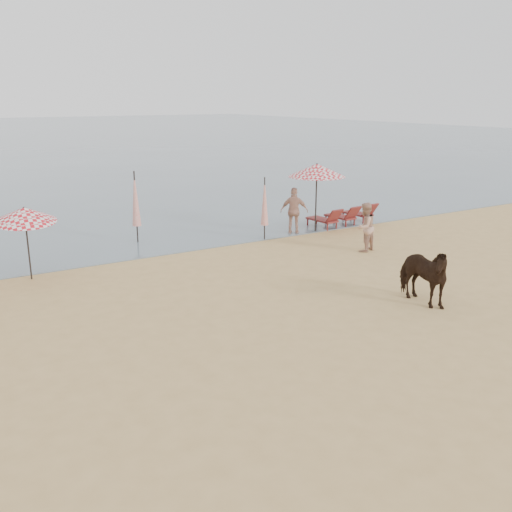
{
  "coord_description": "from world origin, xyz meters",
  "views": [
    {
      "loc": [
        -7.4,
        -7.12,
        5.07
      ],
      "look_at": [
        0.0,
        5.0,
        1.1
      ],
      "focal_mm": 40.0,
      "sensor_mm": 36.0,
      "label": 1
    }
  ],
  "objects_px": {
    "umbrella_open_right": "(317,170)",
    "beachgoer_right_b": "(294,211)",
    "umbrella_open_left_b": "(25,215)",
    "umbrella_closed_left": "(135,199)",
    "lounger_cluster_right": "(344,215)",
    "cow": "(421,274)",
    "beachgoer_right_a": "(365,227)",
    "umbrella_closed_right": "(265,202)"
  },
  "relations": [
    {
      "from": "umbrella_closed_left",
      "to": "beachgoer_right_b",
      "type": "height_order",
      "value": "umbrella_closed_left"
    },
    {
      "from": "cow",
      "to": "umbrella_closed_right",
      "type": "bearing_deg",
      "value": 90.73
    },
    {
      "from": "cow",
      "to": "beachgoer_right_a",
      "type": "distance_m",
      "value": 5.14
    },
    {
      "from": "beachgoer_right_a",
      "to": "beachgoer_right_b",
      "type": "relative_size",
      "value": 0.94
    },
    {
      "from": "umbrella_closed_right",
      "to": "umbrella_open_left_b",
      "type": "bearing_deg",
      "value": -176.91
    },
    {
      "from": "beachgoer_right_a",
      "to": "umbrella_open_left_b",
      "type": "bearing_deg",
      "value": -31.74
    },
    {
      "from": "lounger_cluster_right",
      "to": "cow",
      "type": "bearing_deg",
      "value": -123.59
    },
    {
      "from": "umbrella_open_right",
      "to": "beachgoer_right_b",
      "type": "bearing_deg",
      "value": -165.81
    },
    {
      "from": "umbrella_open_right",
      "to": "beachgoer_right_b",
      "type": "height_order",
      "value": "umbrella_open_right"
    },
    {
      "from": "lounger_cluster_right",
      "to": "umbrella_closed_right",
      "type": "xyz_separation_m",
      "value": [
        -4.1,
        -0.43,
        1.02
      ]
    },
    {
      "from": "umbrella_open_left_b",
      "to": "lounger_cluster_right",
      "type": "bearing_deg",
      "value": 14.55
    },
    {
      "from": "umbrella_closed_left",
      "to": "beachgoer_right_b",
      "type": "xyz_separation_m",
      "value": [
        5.59,
        -1.81,
        -0.7
      ]
    },
    {
      "from": "umbrella_open_left_b",
      "to": "beachgoer_right_a",
      "type": "bearing_deg",
      "value": -3.92
    },
    {
      "from": "umbrella_open_right",
      "to": "umbrella_closed_right",
      "type": "relative_size",
      "value": 1.15
    },
    {
      "from": "umbrella_open_right",
      "to": "umbrella_closed_left",
      "type": "height_order",
      "value": "umbrella_open_right"
    },
    {
      "from": "lounger_cluster_right",
      "to": "umbrella_closed_right",
      "type": "bearing_deg",
      "value": -179.71
    },
    {
      "from": "lounger_cluster_right",
      "to": "beachgoer_right_b",
      "type": "xyz_separation_m",
      "value": [
        -2.63,
        -0.21,
        0.49
      ]
    },
    {
      "from": "lounger_cluster_right",
      "to": "beachgoer_right_a",
      "type": "height_order",
      "value": "beachgoer_right_a"
    },
    {
      "from": "lounger_cluster_right",
      "to": "umbrella_open_right",
      "type": "height_order",
      "value": "umbrella_open_right"
    },
    {
      "from": "umbrella_open_right",
      "to": "beachgoer_right_b",
      "type": "relative_size",
      "value": 1.49
    },
    {
      "from": "umbrella_open_left_b",
      "to": "cow",
      "type": "xyz_separation_m",
      "value": [
        8.03,
        -7.26,
        -1.13
      ]
    },
    {
      "from": "lounger_cluster_right",
      "to": "beachgoer_right_a",
      "type": "distance_m",
      "value": 4.09
    },
    {
      "from": "umbrella_closed_left",
      "to": "beachgoer_right_b",
      "type": "distance_m",
      "value": 5.92
    },
    {
      "from": "umbrella_open_right",
      "to": "umbrella_closed_right",
      "type": "distance_m",
      "value": 2.59
    },
    {
      "from": "lounger_cluster_right",
      "to": "umbrella_closed_left",
      "type": "xyz_separation_m",
      "value": [
        -8.22,
        1.59,
        1.18
      ]
    },
    {
      "from": "lounger_cluster_right",
      "to": "umbrella_open_right",
      "type": "distance_m",
      "value": 2.63
    },
    {
      "from": "umbrella_open_left_b",
      "to": "umbrella_open_right",
      "type": "height_order",
      "value": "umbrella_open_right"
    },
    {
      "from": "umbrella_open_left_b",
      "to": "beachgoer_right_b",
      "type": "height_order",
      "value": "umbrella_open_left_b"
    },
    {
      "from": "umbrella_open_left_b",
      "to": "umbrella_closed_right",
      "type": "xyz_separation_m",
      "value": [
        8.23,
        0.44,
        -0.48
      ]
    },
    {
      "from": "umbrella_closed_right",
      "to": "beachgoer_right_a",
      "type": "height_order",
      "value": "umbrella_closed_right"
    },
    {
      "from": "lounger_cluster_right",
      "to": "umbrella_open_right",
      "type": "xyz_separation_m",
      "value": [
        -1.7,
        -0.33,
        1.98
      ]
    },
    {
      "from": "lounger_cluster_right",
      "to": "cow",
      "type": "height_order",
      "value": "cow"
    },
    {
      "from": "umbrella_open_left_b",
      "to": "umbrella_closed_left",
      "type": "xyz_separation_m",
      "value": [
        4.11,
        2.47,
        -0.31
      ]
    },
    {
      "from": "umbrella_open_right",
      "to": "umbrella_open_left_b",
      "type": "bearing_deg",
      "value": -155.83
    },
    {
      "from": "beachgoer_right_b",
      "to": "umbrella_open_right",
      "type": "bearing_deg",
      "value": -149.27
    },
    {
      "from": "lounger_cluster_right",
      "to": "umbrella_open_right",
      "type": "relative_size",
      "value": 1.05
    },
    {
      "from": "lounger_cluster_right",
      "to": "umbrella_closed_left",
      "type": "relative_size",
      "value": 1.08
    },
    {
      "from": "umbrella_open_right",
      "to": "umbrella_closed_right",
      "type": "height_order",
      "value": "umbrella_open_right"
    },
    {
      "from": "umbrella_closed_left",
      "to": "beachgoer_right_b",
      "type": "relative_size",
      "value": 1.45
    },
    {
      "from": "lounger_cluster_right",
      "to": "cow",
      "type": "relative_size",
      "value": 1.53
    },
    {
      "from": "umbrella_open_left_b",
      "to": "umbrella_open_right",
      "type": "relative_size",
      "value": 0.83
    },
    {
      "from": "umbrella_closed_left",
      "to": "umbrella_open_right",
      "type": "bearing_deg",
      "value": -16.43
    }
  ]
}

